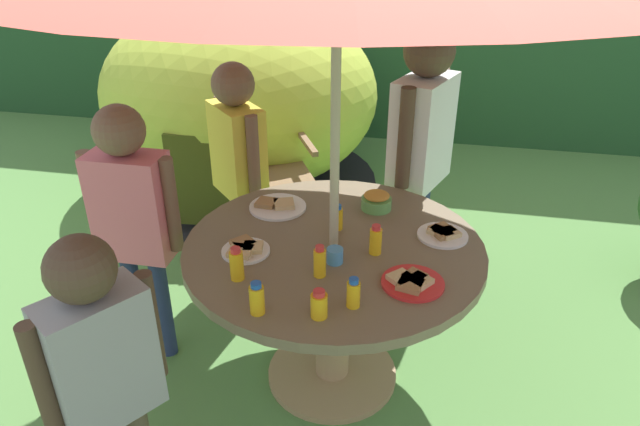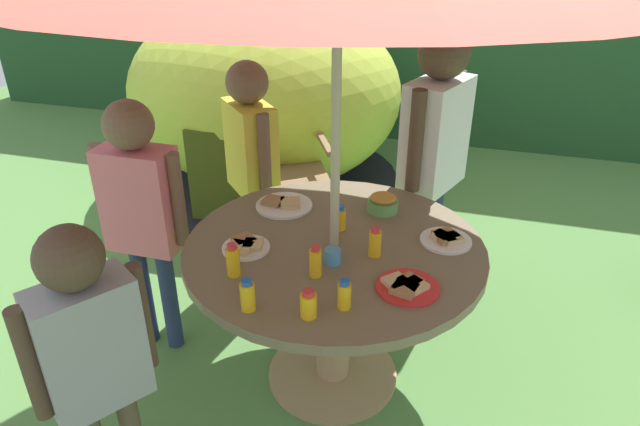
# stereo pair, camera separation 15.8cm
# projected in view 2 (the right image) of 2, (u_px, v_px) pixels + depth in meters

# --- Properties ---
(ground_plane) EXTENTS (10.00, 10.00, 0.02)m
(ground_plane) POSITION_uv_depth(u_px,v_px,m) (332.00, 377.00, 2.66)
(ground_plane) COLOR #548442
(hedge_backdrop) EXTENTS (9.00, 0.70, 1.88)m
(hedge_backdrop) POSITION_uv_depth(u_px,v_px,m) (432.00, 29.00, 5.12)
(hedge_backdrop) COLOR #234C28
(hedge_backdrop) RESTS_ON ground_plane
(garden_table) EXTENTS (1.22, 1.22, 0.71)m
(garden_table) POSITION_uv_depth(u_px,v_px,m) (334.00, 278.00, 2.40)
(garden_table) COLOR tan
(garden_table) RESTS_ON ground_plane
(wooden_chair) EXTENTS (0.61, 0.60, 0.95)m
(wooden_chair) POSITION_uv_depth(u_px,v_px,m) (288.00, 158.00, 3.55)
(wooden_chair) COLOR brown
(wooden_chair) RESTS_ON ground_plane
(dome_tent) EXTENTS (2.23, 2.23, 1.38)m
(dome_tent) POSITION_uv_depth(u_px,v_px,m) (265.00, 94.00, 4.26)
(dome_tent) COLOR #B2C63F
(dome_tent) RESTS_ON ground_plane
(child_in_white_shirt) EXTENTS (0.33, 0.46, 1.44)m
(child_in_white_shirt) POSITION_uv_depth(u_px,v_px,m) (436.00, 135.00, 2.82)
(child_in_white_shirt) COLOR navy
(child_in_white_shirt) RESTS_ON ground_plane
(child_in_yellow_shirt) EXTENTS (0.36, 0.36, 1.26)m
(child_in_yellow_shirt) POSITION_uv_depth(u_px,v_px,m) (251.00, 149.00, 2.98)
(child_in_yellow_shirt) COLOR brown
(child_in_yellow_shirt) RESTS_ON ground_plane
(child_in_pink_shirt) EXTENTS (0.42, 0.21, 1.24)m
(child_in_pink_shirt) POSITION_uv_depth(u_px,v_px,m) (141.00, 200.00, 2.49)
(child_in_pink_shirt) COLOR navy
(child_in_pink_shirt) RESTS_ON ground_plane
(child_in_grey_shirt) EXTENTS (0.30, 0.34, 1.15)m
(child_in_grey_shirt) POSITION_uv_depth(u_px,v_px,m) (91.00, 346.00, 1.75)
(child_in_grey_shirt) COLOR brown
(child_in_grey_shirt) RESTS_ON ground_plane
(snack_bowl) EXTENTS (0.14, 0.14, 0.08)m
(snack_bowl) POSITION_uv_depth(u_px,v_px,m) (383.00, 203.00, 2.56)
(snack_bowl) COLOR #66B259
(snack_bowl) RESTS_ON garden_table
(plate_near_right) EXTENTS (0.19, 0.19, 0.03)m
(plate_near_right) POSITION_uv_depth(u_px,v_px,m) (246.00, 246.00, 2.28)
(plate_near_right) COLOR white
(plate_near_right) RESTS_ON garden_table
(plate_center_back) EXTENTS (0.23, 0.23, 0.03)m
(plate_center_back) POSITION_uv_depth(u_px,v_px,m) (407.00, 286.00, 2.05)
(plate_center_back) COLOR red
(plate_center_back) RESTS_ON garden_table
(plate_back_edge) EXTENTS (0.26, 0.26, 0.03)m
(plate_back_edge) POSITION_uv_depth(u_px,v_px,m) (284.00, 204.00, 2.61)
(plate_back_edge) COLOR white
(plate_back_edge) RESTS_ON garden_table
(plate_near_left) EXTENTS (0.21, 0.21, 0.03)m
(plate_near_left) POSITION_uv_depth(u_px,v_px,m) (446.00, 239.00, 2.33)
(plate_near_left) COLOR white
(plate_near_left) RESTS_ON garden_table
(juice_bottle_far_left) EXTENTS (0.05, 0.05, 0.11)m
(juice_bottle_far_left) POSITION_uv_depth(u_px,v_px,m) (340.00, 218.00, 2.41)
(juice_bottle_far_left) COLOR yellow
(juice_bottle_far_left) RESTS_ON garden_table
(juice_bottle_far_right) EXTENTS (0.05, 0.05, 0.11)m
(juice_bottle_far_right) POSITION_uv_depth(u_px,v_px,m) (344.00, 295.00, 1.94)
(juice_bottle_far_right) COLOR yellow
(juice_bottle_far_right) RESTS_ON garden_table
(juice_bottle_center_front) EXTENTS (0.05, 0.05, 0.12)m
(juice_bottle_center_front) POSITION_uv_depth(u_px,v_px,m) (375.00, 243.00, 2.22)
(juice_bottle_center_front) COLOR yellow
(juice_bottle_center_front) RESTS_ON garden_table
(juice_bottle_mid_left) EXTENTS (0.06, 0.06, 0.10)m
(juice_bottle_mid_left) POSITION_uv_depth(u_px,v_px,m) (308.00, 304.00, 1.90)
(juice_bottle_mid_left) COLOR yellow
(juice_bottle_mid_left) RESTS_ON garden_table
(juice_bottle_mid_right) EXTENTS (0.05, 0.05, 0.13)m
(juice_bottle_mid_right) POSITION_uv_depth(u_px,v_px,m) (315.00, 262.00, 2.10)
(juice_bottle_mid_right) COLOR yellow
(juice_bottle_mid_right) RESTS_ON garden_table
(juice_bottle_front_edge) EXTENTS (0.05, 0.05, 0.12)m
(juice_bottle_front_edge) POSITION_uv_depth(u_px,v_px,m) (248.00, 296.00, 1.93)
(juice_bottle_front_edge) COLOR yellow
(juice_bottle_front_edge) RESTS_ON garden_table
(juice_bottle_spot_a) EXTENTS (0.05, 0.05, 0.13)m
(juice_bottle_spot_a) POSITION_uv_depth(u_px,v_px,m) (233.00, 261.00, 2.10)
(juice_bottle_spot_a) COLOR yellow
(juice_bottle_spot_a) RESTS_ON garden_table
(cup_near) EXTENTS (0.06, 0.06, 0.06)m
(cup_near) POSITION_uv_depth(u_px,v_px,m) (333.00, 256.00, 2.19)
(cup_near) COLOR #4C99D8
(cup_near) RESTS_ON garden_table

